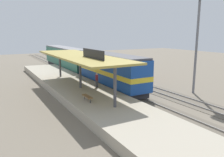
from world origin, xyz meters
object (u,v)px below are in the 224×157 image
at_px(passenger_carriage_single, 66,58).
at_px(light_mast, 198,22).
at_px(platform_bench, 87,97).
at_px(freight_car, 111,64).
at_px(locomotive, 109,70).
at_px(person_waiting, 97,79).

relative_size(passenger_carriage_single, light_mast, 1.71).
distance_m(platform_bench, freight_car, 17.85).
relative_size(platform_bench, light_mast, 0.15).
bearing_deg(locomotive, passenger_carriage_single, 90.00).
height_order(locomotive, passenger_carriage_single, locomotive).
height_order(platform_bench, light_mast, light_mast).
bearing_deg(passenger_carriage_single, platform_bench, -103.66).
xyz_separation_m(passenger_carriage_single, light_mast, (7.80, -25.17, 6.08)).
relative_size(locomotive, light_mast, 1.23).
relative_size(platform_bench, passenger_carriage_single, 0.08).
bearing_deg(light_mast, locomotive, 137.43).
relative_size(locomotive, passenger_carriage_single, 0.72).
distance_m(platform_bench, passenger_carriage_single, 25.42).
xyz_separation_m(passenger_carriage_single, person_waiting, (-2.83, -20.11, -0.46)).
bearing_deg(person_waiting, platform_bench, -124.75).
height_order(locomotive, person_waiting, locomotive).
bearing_deg(light_mast, person_waiting, 154.58).
xyz_separation_m(platform_bench, person_waiting, (3.17, 4.57, 0.51)).
height_order(platform_bench, freight_car, freight_car).
xyz_separation_m(light_mast, person_waiting, (-10.63, 5.05, -6.54)).
height_order(locomotive, light_mast, light_mast).
bearing_deg(freight_car, person_waiting, -127.25).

